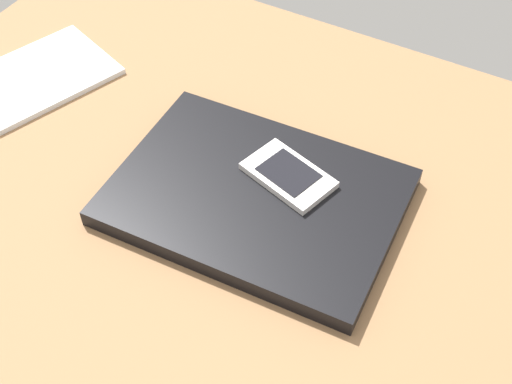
# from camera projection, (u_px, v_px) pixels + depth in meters

# --- Properties ---
(desk_surface) EXTENTS (1.20, 0.80, 0.03)m
(desk_surface) POSITION_uv_depth(u_px,v_px,m) (284.00, 240.00, 0.81)
(desk_surface) COLOR olive
(desk_surface) RESTS_ON ground
(laptop_closed) EXTENTS (0.35, 0.26, 0.02)m
(laptop_closed) POSITION_uv_depth(u_px,v_px,m) (256.00, 197.00, 0.82)
(laptop_closed) COLOR black
(laptop_closed) RESTS_ON desk_surface
(cell_phone_on_laptop) EXTENTS (0.12, 0.09, 0.01)m
(cell_phone_on_laptop) POSITION_uv_depth(u_px,v_px,m) (288.00, 175.00, 0.82)
(cell_phone_on_laptop) COLOR silver
(cell_phone_on_laptop) RESTS_ON laptop_closed
(notepad) EXTENTS (0.20, 0.24, 0.01)m
(notepad) POSITION_uv_depth(u_px,v_px,m) (38.00, 77.00, 0.98)
(notepad) COLOR white
(notepad) RESTS_ON desk_surface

